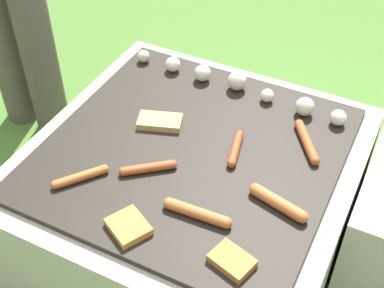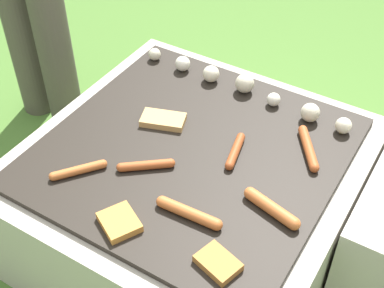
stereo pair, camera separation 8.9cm
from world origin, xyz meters
name	(u,v)px [view 1 (the left image)]	position (x,y,z in m)	size (l,w,h in m)	color
ground_plane	(192,236)	(0.00, 0.00, 0.00)	(14.00, 14.00, 0.00)	#47702D
grill	(192,197)	(0.00, 0.00, 0.19)	(0.88, 0.88, 0.39)	#B2AA9E
sausage_back_left	(80,177)	(-0.21, -0.23, 0.40)	(0.10, 0.13, 0.02)	#B7602D
sausage_front_right	(278,203)	(0.28, -0.09, 0.40)	(0.16, 0.06, 0.03)	#B7602D
sausage_back_right	(197,213)	(0.12, -0.21, 0.40)	(0.18, 0.04, 0.03)	#B7602D
sausage_front_center	(148,168)	(-0.07, -0.13, 0.40)	(0.13, 0.11, 0.02)	#A34C23
sausage_back_center	(307,142)	(0.28, 0.16, 0.40)	(0.11, 0.15, 0.03)	#A34C23
sausage_front_left	(235,149)	(0.11, 0.04, 0.40)	(0.05, 0.14, 0.02)	#93421E
bread_slice_left	(232,261)	(0.25, -0.29, 0.40)	(0.11, 0.09, 0.02)	#B27033
bread_slice_center	(160,121)	(-0.13, 0.05, 0.40)	(0.14, 0.11, 0.02)	tan
bread_slice_right	(128,227)	(-0.01, -0.32, 0.40)	(0.12, 0.12, 0.02)	#D18438
mushroom_row	(240,85)	(0.02, 0.30, 0.41)	(0.71, 0.08, 0.06)	beige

